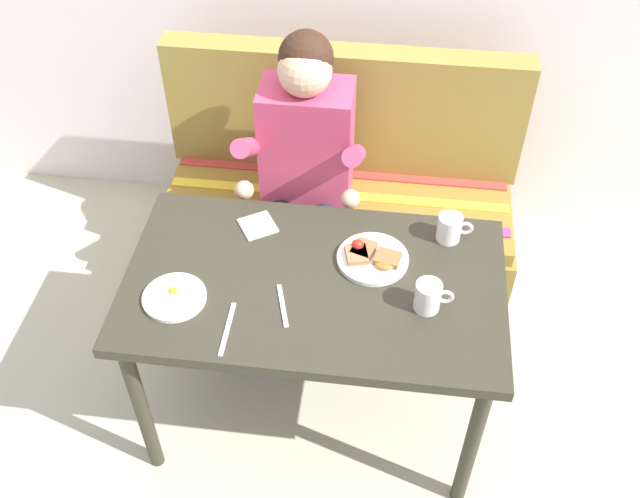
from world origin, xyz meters
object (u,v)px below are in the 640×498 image
at_px(couch, 338,212).
at_px(knife, 227,329).
at_px(person, 304,159).
at_px(napkin, 258,226).
at_px(table, 314,297).
at_px(plate_breakfast, 372,257).
at_px(coffee_mug_second, 450,227).
at_px(plate_eggs, 174,297).
at_px(coffee_mug, 429,296).
at_px(fork, 283,306).

bearing_deg(couch, knife, -102.99).
xyz_separation_m(person, napkin, (-0.11, -0.37, -0.01)).
height_order(table, knife, knife).
relative_size(couch, napkin, 12.78).
bearing_deg(plate_breakfast, coffee_mug_second, 28.57).
distance_m(napkin, knife, 0.45).
height_order(plate_eggs, coffee_mug, coffee_mug).
bearing_deg(coffee_mug_second, napkin, -178.06).
bearing_deg(plate_eggs, couch, 65.13).
bearing_deg(napkin, plate_breakfast, -15.90).
distance_m(coffee_mug_second, napkin, 0.64).
distance_m(table, person, 0.61).
xyz_separation_m(plate_breakfast, coffee_mug, (0.18, -0.18, 0.04)).
xyz_separation_m(person, fork, (0.03, -0.71, -0.01)).
xyz_separation_m(plate_eggs, fork, (0.33, 0.01, -0.01)).
xyz_separation_m(person, plate_eggs, (-0.30, -0.72, -0.00)).
xyz_separation_m(table, plate_breakfast, (0.17, 0.11, 0.10)).
relative_size(couch, plate_breakfast, 6.21).
distance_m(table, coffee_mug_second, 0.50).
bearing_deg(couch, plate_eggs, -114.87).
xyz_separation_m(plate_eggs, knife, (0.19, -0.10, -0.01)).
distance_m(plate_breakfast, coffee_mug, 0.26).
xyz_separation_m(table, knife, (-0.23, -0.23, 0.08)).
xyz_separation_m(couch, knife, (-0.23, -0.99, 0.40)).
distance_m(person, napkin, 0.38).
bearing_deg(plate_eggs, table, 17.37).
xyz_separation_m(couch, plate_breakfast, (0.17, -0.65, 0.41)).
relative_size(couch, person, 1.19).
bearing_deg(person, fork, -87.33).
bearing_deg(table, plate_breakfast, 32.42).
height_order(plate_breakfast, coffee_mug_second, coffee_mug_second).
xyz_separation_m(plate_breakfast, fork, (-0.25, -0.23, -0.01)).
bearing_deg(coffee_mug_second, couch, 128.75).
distance_m(plate_breakfast, napkin, 0.41).
relative_size(plate_breakfast, napkin, 2.06).
bearing_deg(napkin, couch, 67.87).
relative_size(coffee_mug_second, knife, 0.59).
xyz_separation_m(table, coffee_mug_second, (0.42, 0.24, 0.13)).
distance_m(person, fork, 0.71).
xyz_separation_m(couch, napkin, (-0.22, -0.54, 0.40)).
distance_m(couch, plate_breakfast, 0.79).
height_order(table, couch, couch).
bearing_deg(napkin, person, 73.82).
distance_m(plate_breakfast, knife, 0.52).
height_order(couch, napkin, couch).
bearing_deg(fork, couch, 67.85).
height_order(table, coffee_mug, coffee_mug).
height_order(person, fork, person).
relative_size(plate_eggs, knife, 0.98).
bearing_deg(plate_eggs, napkin, 61.14).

